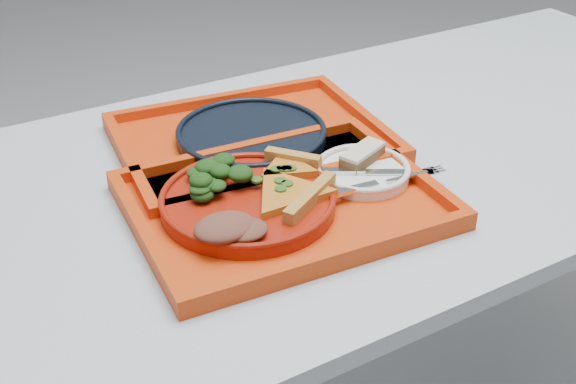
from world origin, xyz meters
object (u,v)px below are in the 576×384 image
object	(u,v)px
dinner_plate	(248,203)
navy_plate	(251,136)
tray_far	(252,143)
dessert_bar	(362,155)
tray_main	(283,205)

from	to	relation	value
dinner_plate	navy_plate	size ratio (longest dim) A/B	1.00
tray_far	dessert_bar	xyz separation A→B (m)	(0.11, -0.18, 0.03)
navy_plate	dessert_bar	xyz separation A→B (m)	(0.11, -0.18, 0.02)
navy_plate	dessert_bar	bearing A→B (deg)	-59.62
tray_main	navy_plate	size ratio (longest dim) A/B	1.73
tray_main	navy_plate	distance (m)	0.21
dinner_plate	dessert_bar	xyz separation A→B (m)	(0.21, 0.01, 0.02)
tray_far	navy_plate	world-z (taller)	navy_plate
tray_main	tray_far	bearing A→B (deg)	79.80
dinner_plate	dessert_bar	size ratio (longest dim) A/B	2.83
tray_main	dessert_bar	xyz separation A→B (m)	(0.16, 0.02, 0.03)
tray_far	navy_plate	size ratio (longest dim) A/B	1.73
tray_far	dinner_plate	distance (m)	0.22
navy_plate	tray_main	bearing A→B (deg)	-104.42
dessert_bar	dinner_plate	bearing A→B (deg)	160.97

